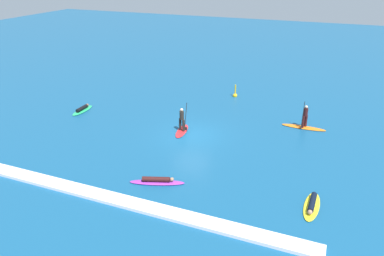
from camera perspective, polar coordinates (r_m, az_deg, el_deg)
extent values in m
plane|color=navy|center=(26.49, 0.00, -0.99)|extent=(120.00, 120.00, 0.00)
ellipsoid|color=red|center=(26.91, -1.58, -0.46)|extent=(1.05, 2.48, 0.09)
cylinder|color=black|center=(26.59, -1.34, 0.40)|extent=(0.21, 0.21, 0.90)
cylinder|color=black|center=(26.82, -1.84, 0.61)|extent=(0.21, 0.21, 0.90)
cylinder|color=black|center=(26.41, -1.61, 2.01)|extent=(0.35, 0.35, 0.61)
sphere|color=tan|center=(26.25, -1.62, 2.85)|extent=(0.25, 0.25, 0.22)
cylinder|color=black|center=(26.53, -0.99, 1.81)|extent=(0.23, 0.08, 2.15)
cube|color=black|center=(26.94, -0.98, -0.18)|extent=(0.21, 0.09, 0.32)
ellipsoid|color=yellow|center=(19.97, 18.10, -11.46)|extent=(0.84, 2.67, 0.10)
cylinder|color=black|center=(19.90, 18.19, -10.92)|extent=(0.35, 1.57, 0.30)
sphere|color=#A37556|center=(19.14, 17.86, -12.34)|extent=(0.25, 0.25, 0.24)
ellipsoid|color=orange|center=(28.75, 16.94, 0.10)|extent=(3.22, 0.67, 0.08)
cylinder|color=#381414|center=(28.69, 17.26, 1.08)|extent=(0.20, 0.20, 0.90)
cylinder|color=#381414|center=(28.43, 16.85, 0.92)|extent=(0.20, 0.20, 0.90)
cylinder|color=#381414|center=(28.29, 17.24, 2.38)|extent=(0.33, 0.33, 0.59)
sphere|color=beige|center=(28.15, 17.34, 3.15)|extent=(0.22, 0.22, 0.22)
cylinder|color=black|center=(28.12, 16.84, 1.92)|extent=(0.04, 0.44, 2.01)
cube|color=black|center=(28.48, 16.61, 0.13)|extent=(0.06, 0.20, 0.32)
ellipsoid|color=#23B266|center=(32.01, -16.65, 2.64)|extent=(0.81, 2.49, 0.10)
cylinder|color=black|center=(31.90, -16.74, 2.94)|extent=(0.33, 1.31, 0.30)
sphere|color=brown|center=(32.47, -15.95, 3.45)|extent=(0.25, 0.25, 0.25)
ellipsoid|color=purple|center=(20.93, -5.45, -8.40)|extent=(3.12, 1.58, 0.11)
cylinder|color=#381414|center=(20.83, -5.61, -7.93)|extent=(1.57, 0.79, 0.29)
sphere|color=#A37556|center=(20.72, -3.14, -7.97)|extent=(0.28, 0.28, 0.22)
sphere|color=yellow|center=(34.24, 6.70, 5.03)|extent=(0.40, 0.40, 0.40)
cylinder|color=yellow|center=(34.09, 6.73, 5.77)|extent=(0.12, 0.12, 1.14)
cube|color=white|center=(19.52, -10.15, -11.27)|extent=(19.50, 0.90, 0.18)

